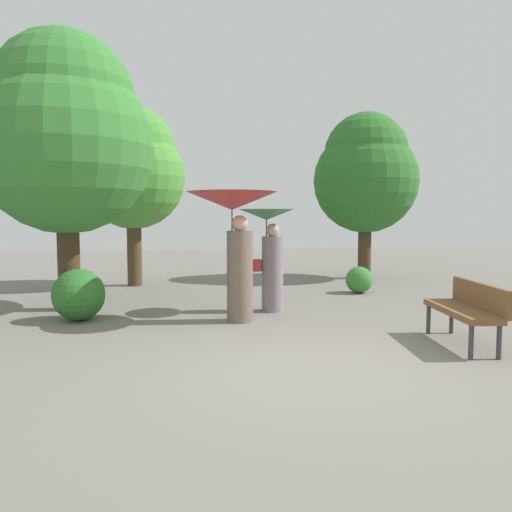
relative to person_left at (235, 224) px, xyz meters
name	(u,v)px	position (x,y,z in m)	size (l,w,h in m)	color
ground_plane	(298,367)	(0.43, -2.54, -1.58)	(40.00, 40.00, 0.00)	slate
person_left	(235,224)	(0.00, 0.00, 0.00)	(1.44, 1.44, 2.09)	#6B5B4C
person_right	(270,245)	(0.71, 0.78, -0.39)	(0.98, 0.98, 1.82)	gray
park_bench	(467,307)	(2.86, -1.96, -1.07)	(0.66, 1.55, 0.83)	#38383D
tree_near_left	(65,132)	(-2.85, 1.51, 1.61)	(3.11, 3.11, 4.97)	#42301E
tree_near_right	(366,172)	(4.15, 5.11, 1.30)	(2.80, 2.80, 4.48)	#42301E
tree_mid_left	(133,168)	(-1.94, 4.60, 1.28)	(2.50, 2.50, 4.34)	#4C3823
bush_path_left	(359,280)	(3.06, 2.59, -1.28)	(0.59, 0.59, 0.59)	#387F33
bush_path_right	(79,295)	(-2.51, 0.48, -1.15)	(0.85, 0.85, 0.85)	#2D6B28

